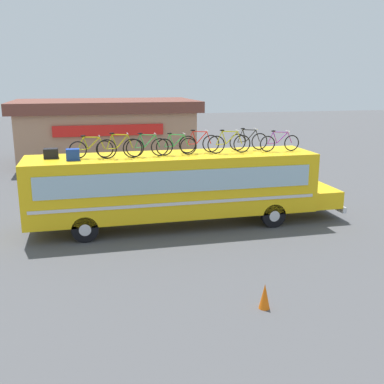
# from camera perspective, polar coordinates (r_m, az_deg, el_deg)

# --- Properties ---
(ground_plane) EXTENTS (120.00, 120.00, 0.00)m
(ground_plane) POSITION_cam_1_polar(r_m,az_deg,el_deg) (18.67, -2.31, -4.20)
(ground_plane) COLOR #4C4C4F
(bus) EXTENTS (12.82, 2.59, 2.93)m
(bus) POSITION_cam_1_polar(r_m,az_deg,el_deg) (18.25, -1.74, 0.91)
(bus) COLOR yellow
(bus) RESTS_ON ground
(luggage_bag_1) EXTENTS (0.52, 0.42, 0.37)m
(luggage_bag_1) POSITION_cam_1_polar(r_m,az_deg,el_deg) (17.92, -17.26, 4.64)
(luggage_bag_1) COLOR black
(luggage_bag_1) RESTS_ON bus
(luggage_bag_2) EXTENTS (0.48, 0.37, 0.42)m
(luggage_bag_2) POSITION_cam_1_polar(r_m,az_deg,el_deg) (17.26, -14.71, 4.56)
(luggage_bag_2) COLOR #193899
(luggage_bag_2) RESTS_ON bus
(rooftop_bicycle_1) EXTENTS (1.64, 0.44, 0.87)m
(rooftop_bicycle_1) POSITION_cam_1_polar(r_m,az_deg,el_deg) (17.54, -12.52, 5.35)
(rooftop_bicycle_1) COLOR black
(rooftop_bicycle_1) RESTS_ON bus
(rooftop_bicycle_2) EXTENTS (1.70, 0.44, 0.98)m
(rooftop_bicycle_2) POSITION_cam_1_polar(r_m,az_deg,el_deg) (17.26, -9.06, 5.51)
(rooftop_bicycle_2) COLOR black
(rooftop_bicycle_2) RESTS_ON bus
(rooftop_bicycle_3) EXTENTS (1.65, 0.44, 0.92)m
(rooftop_bicycle_3) POSITION_cam_1_polar(r_m,az_deg,el_deg) (17.57, -5.62, 5.69)
(rooftop_bicycle_3) COLOR black
(rooftop_bicycle_3) RESTS_ON bus
(rooftop_bicycle_4) EXTENTS (1.62, 0.44, 0.89)m
(rooftop_bicycle_4) POSITION_cam_1_polar(r_m,az_deg,el_deg) (17.81, -1.98, 5.82)
(rooftop_bicycle_4) COLOR black
(rooftop_bicycle_4) RESTS_ON bus
(rooftop_bicycle_5) EXTENTS (1.68, 0.44, 0.94)m
(rooftop_bicycle_5) POSITION_cam_1_polar(r_m,az_deg,el_deg) (18.37, 0.90, 6.14)
(rooftop_bicycle_5) COLOR black
(rooftop_bicycle_5) RESTS_ON bus
(rooftop_bicycle_6) EXTENTS (1.80, 0.44, 0.96)m
(rooftop_bicycle_6) POSITION_cam_1_polar(r_m,az_deg,el_deg) (18.32, 4.66, 6.10)
(rooftop_bicycle_6) COLOR black
(rooftop_bicycle_6) RESTS_ON bus
(rooftop_bicycle_7) EXTENTS (1.67, 0.44, 0.94)m
(rooftop_bicycle_7) POSITION_cam_1_polar(r_m,az_deg,el_deg) (19.19, 7.10, 6.37)
(rooftop_bicycle_7) COLOR black
(rooftop_bicycle_7) RESTS_ON bus
(rooftop_bicycle_8) EXTENTS (1.73, 0.44, 0.88)m
(rooftop_bicycle_8) POSITION_cam_1_polar(r_m,az_deg,el_deg) (19.07, 10.91, 6.11)
(rooftop_bicycle_8) COLOR black
(rooftop_bicycle_8) RESTS_ON bus
(roadside_building) EXTENTS (12.68, 7.54, 4.35)m
(roadside_building) POSITION_cam_1_polar(r_m,az_deg,el_deg) (33.63, -10.70, 7.63)
(roadside_building) COLOR tan
(roadside_building) RESTS_ON ground
(traffic_cone) EXTENTS (0.29, 0.29, 0.69)m
(traffic_cone) POSITION_cam_1_polar(r_m,az_deg,el_deg) (12.26, 9.09, -12.77)
(traffic_cone) COLOR orange
(traffic_cone) RESTS_ON ground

